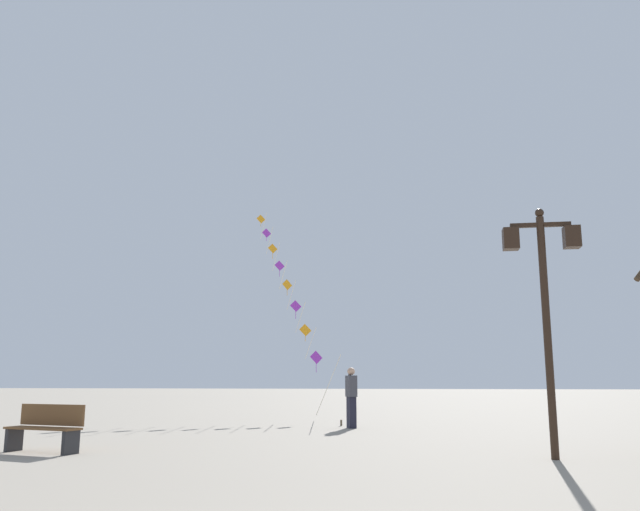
% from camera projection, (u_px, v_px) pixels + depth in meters
% --- Properties ---
extents(ground_plane, '(160.00, 160.00, 0.00)m').
position_uv_depth(ground_plane, '(400.00, 421.00, 21.70)').
color(ground_plane, gray).
extents(twin_lantern_lamp_post, '(1.36, 0.28, 4.48)m').
position_uv_depth(twin_lantern_lamp_post, '(544.00, 281.00, 11.82)').
color(twin_lantern_lamp_post, black).
rests_on(twin_lantern_lamp_post, ground_plane).
extents(kite_train, '(5.64, 11.34, 9.58)m').
position_uv_depth(kite_train, '(288.00, 286.00, 26.79)').
color(kite_train, brown).
rests_on(kite_train, ground_plane).
extents(kite_flyer, '(0.41, 0.62, 1.71)m').
position_uv_depth(kite_flyer, '(351.00, 396.00, 18.73)').
color(kite_flyer, '#1E1E2D').
rests_on(kite_flyer, ground_plane).
extents(park_bench, '(1.66, 0.84, 0.89)m').
position_uv_depth(park_bench, '(45.00, 428.00, 12.43)').
color(park_bench, brown).
rests_on(park_bench, ground_plane).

